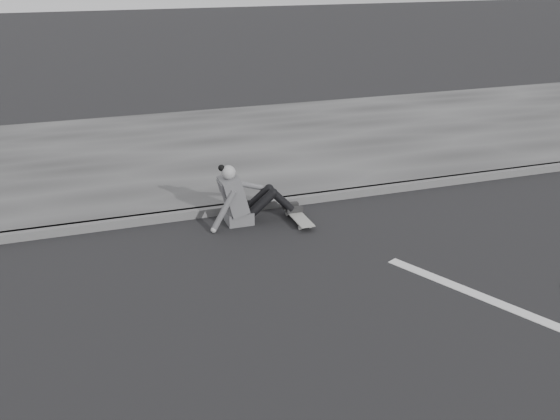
# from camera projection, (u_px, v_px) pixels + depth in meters

# --- Properties ---
(ground) EXTENTS (80.00, 80.00, 0.00)m
(ground) POSITION_uv_depth(u_px,v_px,m) (281.00, 298.00, 6.85)
(ground) COLOR black
(ground) RESTS_ON ground
(curb) EXTENTS (24.00, 0.16, 0.12)m
(curb) POSITION_uv_depth(u_px,v_px,m) (222.00, 210.00, 9.08)
(curb) COLOR #515151
(curb) RESTS_ON ground
(sidewalk) EXTENTS (24.00, 6.00, 0.12)m
(sidewalk) POSITION_uv_depth(u_px,v_px,m) (183.00, 152.00, 11.72)
(sidewalk) COLOR #3C3C3C
(sidewalk) RESTS_ON ground
(skateboard) EXTENTS (0.20, 0.78, 0.09)m
(skateboard) POSITION_uv_depth(u_px,v_px,m) (298.00, 217.00, 8.79)
(skateboard) COLOR gray
(skateboard) RESTS_ON ground
(seated_woman) EXTENTS (1.38, 0.46, 0.88)m
(seated_woman) POSITION_uv_depth(u_px,v_px,m) (243.00, 198.00, 8.67)
(seated_woman) COLOR #505052
(seated_woman) RESTS_ON ground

